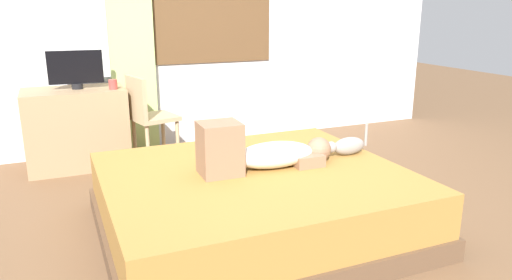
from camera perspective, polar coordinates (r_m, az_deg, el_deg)
The scene contains 10 objects.
ground_plane at distance 3.32m, azimuth 1.80°, elevation -10.71°, with size 16.00×16.00×0.00m, color brown.
back_wall_with_window at distance 5.22m, azimuth -9.44°, elevation 15.16°, with size 6.40×0.14×2.90m.
bed at distance 3.23m, azimuth -0.23°, elevation -7.35°, with size 1.97×1.76×0.43m.
person_lying at distance 3.17m, azimuth 0.57°, elevation -1.46°, with size 0.94×0.29×0.34m.
cat at distance 3.54m, azimuth 10.75°, elevation -0.70°, with size 0.36×0.12×0.21m.
desk at distance 4.80m, azimuth -20.53°, elevation 1.32°, with size 0.90×0.56×0.74m.
tv_monitor at distance 4.70m, azimuth -20.67°, elevation 7.90°, with size 0.48×0.10×0.35m.
cup at distance 4.59m, azimuth -16.65°, elevation 6.35°, with size 0.08×0.08×0.09m, color #B23D38.
chair_by_desk at distance 4.58m, azimuth -12.79°, elevation 3.08°, with size 0.46×0.46×0.86m.
curtain_left at distance 5.01m, azimuth -14.68°, elevation 12.24°, with size 0.44×0.06×2.44m, color #ADCC75.
Camera 1 is at (-1.27, -2.69, 1.47)m, focal length 33.62 mm.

